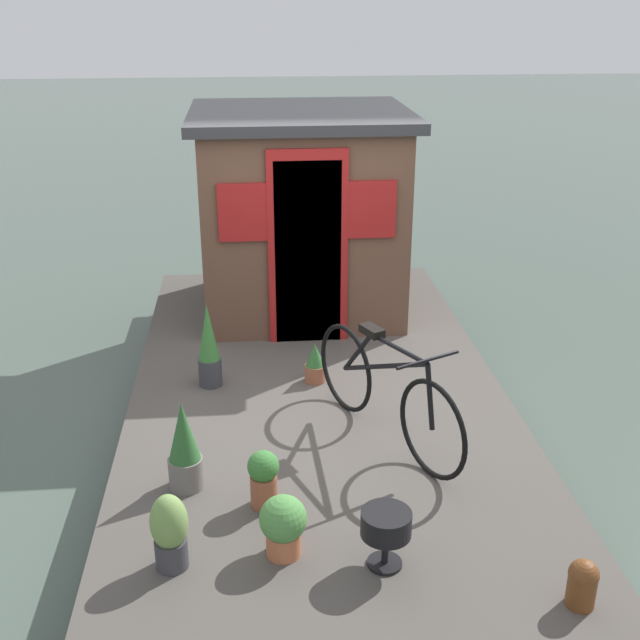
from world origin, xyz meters
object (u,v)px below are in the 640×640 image
at_px(potted_plant_succulent, 283,524).
at_px(mooring_bollard, 582,582).
at_px(potted_plant_thyme, 184,448).
at_px(potted_plant_fern, 209,347).
at_px(bicycle, 386,392).
at_px(potted_plant_sage, 264,477).
at_px(potted_plant_mint, 170,531).
at_px(houseboat_cabin, 301,212).
at_px(charcoal_grill, 386,527).
at_px(potted_plant_ivy, 315,364).

relative_size(potted_plant_succulent, mooring_bollard, 1.36).
bearing_deg(potted_plant_thyme, mooring_bollard, -120.95).
bearing_deg(potted_plant_fern, potted_plant_succulent, -167.21).
bearing_deg(mooring_bollard, potted_plant_succulent, 70.22).
bearing_deg(potted_plant_thyme, bicycle, -71.14).
distance_m(bicycle, potted_plant_fern, 1.63).
distance_m(potted_plant_sage, potted_plant_fern, 1.77).
bearing_deg(potted_plant_mint, bicycle, -48.65).
bearing_deg(houseboat_cabin, charcoal_grill, -177.34).
distance_m(houseboat_cabin, potted_plant_fern, 2.03).
height_order(potted_plant_fern, charcoal_grill, potted_plant_fern).
bearing_deg(potted_plant_succulent, charcoal_grill, -104.71).
xyz_separation_m(potted_plant_thyme, charcoal_grill, (-0.89, -1.18, -0.03)).
height_order(potted_plant_thyme, potted_plant_fern, potted_plant_fern).
relative_size(potted_plant_mint, mooring_bollard, 1.68).
relative_size(potted_plant_ivy, potted_plant_fern, 0.48).
relative_size(potted_plant_ivy, charcoal_grill, 0.95).
bearing_deg(mooring_bollard, bicycle, 23.16).
xyz_separation_m(potted_plant_sage, charcoal_grill, (-0.64, -0.67, 0.06)).
height_order(potted_plant_sage, potted_plant_thyme, potted_plant_thyme).
relative_size(houseboat_cabin, charcoal_grill, 5.86).
height_order(potted_plant_fern, mooring_bollard, potted_plant_fern).
xyz_separation_m(potted_plant_sage, potted_plant_succulent, (-0.49, -0.10, -0.00)).
xyz_separation_m(potted_plant_ivy, mooring_bollard, (-2.75, -1.19, -0.01)).
bearing_deg(mooring_bollard, potted_plant_mint, 76.87).
bearing_deg(potted_plant_succulent, potted_plant_mint, 94.30).
xyz_separation_m(bicycle, potted_plant_ivy, (0.97, 0.43, -0.23)).
relative_size(potted_plant_succulent, charcoal_grill, 1.07).
height_order(potted_plant_mint, potted_plant_ivy, potted_plant_mint).
height_order(potted_plant_mint, charcoal_grill, potted_plant_mint).
bearing_deg(potted_plant_thyme, charcoal_grill, -127.00).
bearing_deg(potted_plant_mint, potted_plant_fern, -3.54).
height_order(bicycle, potted_plant_ivy, bicycle).
distance_m(potted_plant_mint, potted_plant_succulent, 0.64).
relative_size(houseboat_cabin, potted_plant_thyme, 3.36).
distance_m(potted_plant_succulent, potted_plant_fern, 2.27).
relative_size(potted_plant_sage, mooring_bollard, 1.38).
relative_size(houseboat_cabin, potted_plant_ivy, 6.16).
bearing_deg(houseboat_cabin, mooring_bollard, -165.23).
distance_m(potted_plant_sage, potted_plant_ivy, 1.77).
height_order(potted_plant_sage, mooring_bollard, potted_plant_sage).
distance_m(potted_plant_fern, charcoal_grill, 2.59).
bearing_deg(bicycle, charcoal_grill, 170.58).
relative_size(bicycle, potted_plant_thyme, 2.58).
distance_m(charcoal_grill, mooring_bollard, 1.08).
bearing_deg(potted_plant_fern, charcoal_grill, -155.50).
xyz_separation_m(potted_plant_thyme, potted_plant_ivy, (1.45, -0.98, -0.14)).
distance_m(potted_plant_succulent, potted_plant_thyme, 0.96).
xyz_separation_m(charcoal_grill, mooring_bollard, (-0.41, -0.99, -0.12)).
height_order(houseboat_cabin, potted_plant_thyme, houseboat_cabin).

